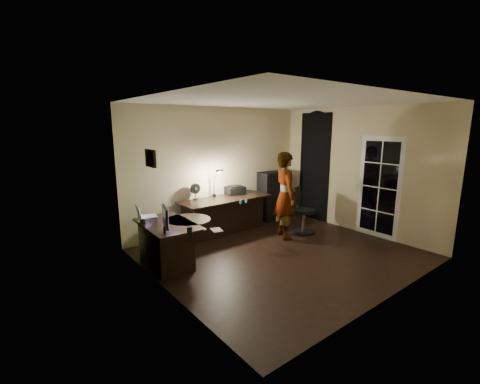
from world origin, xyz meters
TOP-DOWN VIEW (x-y plane):
  - floor at (0.00, 0.00)m, footprint 4.50×4.00m
  - ceiling at (0.00, 0.00)m, footprint 4.50×4.00m
  - wall_back at (0.00, 2.00)m, footprint 4.50×0.01m
  - wall_front at (0.00, -2.00)m, footprint 4.50×0.01m
  - wall_left at (-2.25, 0.00)m, footprint 0.01×4.00m
  - wall_right at (2.25, 0.00)m, footprint 0.01×4.00m
  - green_wall_overlay at (-2.24, 0.00)m, footprint 0.00×4.00m
  - arched_doorway at (2.24, 1.15)m, footprint 0.01×0.90m
  - french_door at (2.24, -0.55)m, footprint 0.02×0.92m
  - framed_picture at (-2.22, 0.45)m, footprint 0.04×0.30m
  - desk_left at (-1.83, 0.84)m, footprint 0.82×1.28m
  - desk_right at (-0.12, 1.60)m, footprint 2.07×0.75m
  - cabinet at (1.47, 1.75)m, footprint 0.81×0.44m
  - laptop_stand at (-2.05, 1.13)m, footprint 0.28×0.25m
  - laptop at (-2.05, 1.13)m, footprint 0.36×0.34m
  - monitor at (-2.09, 0.39)m, footprint 0.23×0.46m
  - mouse at (-1.52, 0.20)m, footprint 0.07×0.10m
  - phone at (-1.81, 0.67)m, footprint 0.10×0.15m
  - pen at (-1.35, 0.90)m, footprint 0.11×0.12m
  - speaker at (-1.91, -0.05)m, footprint 0.10×0.10m
  - notepad at (-1.37, 0.08)m, footprint 0.20×0.25m
  - desk_fan at (-0.71, 1.86)m, footprint 0.23×0.14m
  - headphones at (-0.13, 0.96)m, footprint 0.20×0.11m
  - printer at (0.29, 1.80)m, footprint 0.45×0.38m
  - desk_lamp at (-0.26, 1.83)m, footprint 0.25×0.33m
  - office_chair at (1.25, 0.58)m, footprint 0.65×0.65m
  - person at (0.67, 0.60)m, footprint 0.64×0.75m

SIDE VIEW (x-z plane):
  - floor at x=0.00m, z-range -0.01..0.00m
  - desk_left at x=-1.83m, z-range 0.00..0.72m
  - desk_right at x=-0.12m, z-range 0.00..0.77m
  - office_chair at x=1.25m, z-range 0.00..0.97m
  - cabinet at x=1.47m, z-range 0.00..1.19m
  - phone at x=-1.81m, z-range 0.71..0.72m
  - notepad at x=-1.37m, z-range 0.71..0.72m
  - pen at x=-1.35m, z-range 0.71..0.72m
  - mouse at x=-1.52m, z-range 0.71..0.74m
  - laptop_stand at x=-2.05m, z-range 0.71..0.81m
  - speaker at x=-1.91m, z-range 0.71..0.90m
  - headphones at x=-0.13m, z-range 0.78..0.87m
  - monitor at x=-2.09m, z-range 0.71..1.01m
  - printer at x=0.29m, z-range 0.78..0.96m
  - person at x=0.67m, z-range 0.00..1.79m
  - laptop at x=-2.05m, z-range 0.81..1.02m
  - desk_fan at x=-0.71m, z-range 0.78..1.12m
  - french_door at x=2.24m, z-range 0.00..2.10m
  - desk_lamp at x=-0.26m, z-range 0.78..1.43m
  - arched_doorway at x=2.24m, z-range 0.00..2.60m
  - wall_back at x=0.00m, z-range 0.00..2.70m
  - wall_front at x=0.00m, z-range 0.00..2.70m
  - wall_left at x=-2.25m, z-range 0.00..2.70m
  - wall_right at x=2.25m, z-range 0.00..2.70m
  - green_wall_overlay at x=-2.24m, z-range 0.00..2.70m
  - framed_picture at x=-2.22m, z-range 1.73..1.98m
  - ceiling at x=0.00m, z-range 2.70..2.71m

